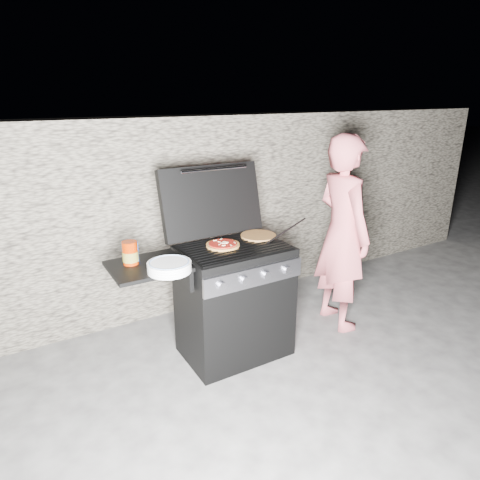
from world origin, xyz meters
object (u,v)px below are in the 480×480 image
pizza_topped (223,244)px  sauce_jar (130,253)px  person (342,234)px  gas_grill (206,309)px

pizza_topped → sauce_jar: size_ratio=1.57×
pizza_topped → person: 1.13m
sauce_jar → gas_grill: bearing=-7.5°
gas_grill → sauce_jar: sauce_jar is taller
gas_grill → person: person is taller
pizza_topped → sauce_jar: (-0.69, 0.03, 0.06)m
gas_grill → sauce_jar: (-0.51, 0.07, 0.53)m
person → sauce_jar: bearing=93.8°
pizza_topped → sauce_jar: sauce_jar is taller
pizza_topped → sauce_jar: 0.69m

